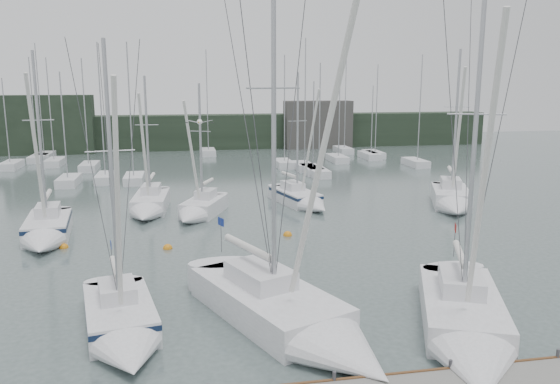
{
  "coord_description": "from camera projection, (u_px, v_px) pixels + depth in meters",
  "views": [
    {
      "loc": [
        -2.61,
        -19.31,
        9.73
      ],
      "look_at": [
        1.94,
        5.0,
        4.74
      ],
      "focal_mm": 35.0,
      "sensor_mm": 36.0,
      "label": 1
    }
  ],
  "objects": [
    {
      "name": "ground",
      "position": [
        254.0,
        339.0,
        21.0
      ],
      "size": [
        160.0,
        160.0,
        0.0
      ],
      "primitive_type": "plane",
      "color": "#455452",
      "rests_on": "ground"
    },
    {
      "name": "far_treeline",
      "position": [
        196.0,
        132.0,
        80.24
      ],
      "size": [
        90.0,
        4.0,
        5.0
      ],
      "primitive_type": "cube",
      "color": "black",
      "rests_on": "ground"
    },
    {
      "name": "far_building_left",
      "position": [
        48.0,
        125.0,
        74.4
      ],
      "size": [
        12.0,
        3.0,
        8.0
      ],
      "primitive_type": "cube",
      "color": "black",
      "rests_on": "ground"
    },
    {
      "name": "far_building_right",
      "position": [
        318.0,
        125.0,
        81.36
      ],
      "size": [
        10.0,
        3.0,
        7.0
      ],
      "primitive_type": "cube",
      "color": "#403D3A",
      "rests_on": "ground"
    },
    {
      "name": "mast_forest",
      "position": [
        176.0,
        164.0,
        62.53
      ],
      "size": [
        52.98,
        25.65,
        14.52
      ],
      "color": "silver",
      "rests_on": "ground"
    },
    {
      "name": "sailboat_near_left",
      "position": [
        123.0,
        328.0,
        20.76
      ],
      "size": [
        3.92,
        7.91,
        12.18
      ],
      "rotation": [
        0.0,
        0.0,
        0.19
      ],
      "color": "silver",
      "rests_on": "ground"
    },
    {
      "name": "sailboat_near_center",
      "position": [
        301.0,
        324.0,
        20.99
      ],
      "size": [
        7.47,
        11.62,
        16.22
      ],
      "rotation": [
        0.0,
        0.0,
        0.4
      ],
      "color": "silver",
      "rests_on": "ground"
    },
    {
      "name": "sailboat_near_right",
      "position": [
        467.0,
        331.0,
        20.41
      ],
      "size": [
        6.62,
        10.39,
        14.51
      ],
      "rotation": [
        0.0,
        0.0,
        -0.39
      ],
      "color": "silver",
      "rests_on": "ground"
    },
    {
      "name": "sailboat_mid_a",
      "position": [
        46.0,
        232.0,
        33.7
      ],
      "size": [
        3.43,
        8.05,
        12.42
      ],
      "rotation": [
        0.0,
        0.0,
        0.11
      ],
      "color": "silver",
      "rests_on": "ground"
    },
    {
      "name": "sailboat_mid_b",
      "position": [
        149.0,
        207.0,
        40.92
      ],
      "size": [
        3.02,
        8.1,
        10.98
      ],
      "rotation": [
        0.0,
        0.0,
        -0.07
      ],
      "color": "silver",
      "rests_on": "ground"
    },
    {
      "name": "sailboat_mid_c",
      "position": [
        198.0,
        211.0,
        39.73
      ],
      "size": [
        4.57,
        6.84,
        10.35
      ],
      "rotation": [
        0.0,
        0.0,
        -0.39
      ],
      "color": "silver",
      "rests_on": "ground"
    },
    {
      "name": "sailboat_mid_d",
      "position": [
        303.0,
        200.0,
        43.38
      ],
      "size": [
        4.16,
        8.03,
        11.23
      ],
      "rotation": [
        0.0,
        0.0,
        0.25
      ],
      "color": "silver",
      "rests_on": "ground"
    },
    {
      "name": "sailboat_mid_e",
      "position": [
        452.0,
        201.0,
        42.54
      ],
      "size": [
        5.61,
        8.59,
        13.07
      ],
      "rotation": [
        0.0,
        0.0,
        -0.39
      ],
      "color": "silver",
      "rests_on": "ground"
    },
    {
      "name": "buoy_a",
      "position": [
        168.0,
        249.0,
        32.45
      ],
      "size": [
        0.57,
        0.57,
        0.57
      ],
      "primitive_type": "sphere",
      "color": "orange",
      "rests_on": "ground"
    },
    {
      "name": "buoy_b",
      "position": [
        288.0,
        235.0,
        35.22
      ],
      "size": [
        0.58,
        0.58,
        0.58
      ],
      "primitive_type": "sphere",
      "color": "orange",
      "rests_on": "ground"
    },
    {
      "name": "buoy_c",
      "position": [
        64.0,
        248.0,
        32.6
      ],
      "size": [
        0.54,
        0.54,
        0.54
      ],
      "primitive_type": "sphere",
      "color": "orange",
      "rests_on": "ground"
    },
    {
      "name": "seagull",
      "position": [
        200.0,
        122.0,
        20.72
      ],
      "size": [
        0.99,
        0.46,
        0.2
      ],
      "rotation": [
        0.0,
        0.0,
        -0.2
      ],
      "color": "white",
      "rests_on": "ground"
    }
  ]
}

